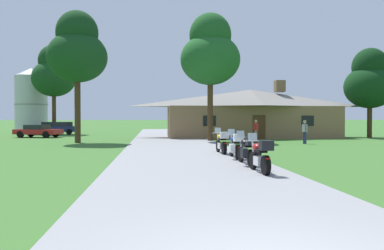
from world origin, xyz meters
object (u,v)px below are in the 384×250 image
bystander_red_shirt_near_lodge (256,129)px  tree_right_of_lodge (370,81)px  parked_navy_suv_far_left (56,128)px  parked_red_sedan_far_left (38,131)px  bystander_gray_shirt_beside_signpost (305,131)px  motorcycle_yellow_farthest_in_row (222,143)px  motorcycle_red_nearest_to_camera (260,156)px  metal_silo_distant (31,101)px  tree_left_near (77,50)px  tree_left_far (54,73)px  tree_by_lodge_front (210,53)px  motorcycle_black_second_in_row (248,151)px  motorcycle_blue_third_in_row (236,146)px

bystander_red_shirt_near_lodge → tree_right_of_lodge: (11.69, 3.54, 4.32)m
parked_navy_suv_far_left → parked_red_sedan_far_left: bearing=165.6°
bystander_gray_shirt_beside_signpost → parked_red_sedan_far_left: (-21.63, 11.11, -0.31)m
motorcycle_yellow_farthest_in_row → tree_right_of_lodge: 23.14m
motorcycle_red_nearest_to_camera → metal_silo_distant: size_ratio=0.27×
metal_silo_distant → tree_left_near: bearing=-64.9°
tree_left_near → tree_left_far: tree_left_far is taller
tree_by_lodge_front → parked_red_sedan_far_left: (-15.31, 7.37, -6.37)m
motorcycle_black_second_in_row → tree_right_of_lodge: size_ratio=0.25×
motorcycle_yellow_farthest_in_row → tree_left_far: bearing=116.4°
parked_red_sedan_far_left → motorcycle_black_second_in_row: bearing=-132.5°
motorcycle_black_second_in_row → parked_red_sedan_far_left: (-14.52, 23.69, 0.03)m
tree_left_near → parked_red_sedan_far_left: tree_left_near is taller
tree_left_far → parked_red_sedan_far_left: bearing=-87.8°
tree_right_of_lodge → bystander_gray_shirt_beside_signpost: bearing=-139.5°
motorcycle_yellow_farthest_in_row → tree_by_lodge_front: 13.07m
bystander_gray_shirt_beside_signpost → tree_by_lodge_front: tree_by_lodge_front is taller
motorcycle_blue_third_in_row → motorcycle_yellow_farthest_in_row: size_ratio=1.00×
bystander_gray_shirt_beside_signpost → parked_red_sedan_far_left: 24.32m
tree_right_of_lodge → parked_navy_suv_far_left: (-30.69, 9.37, -4.49)m
parked_red_sedan_far_left → motorcycle_blue_third_in_row: bearing=-129.7°
motorcycle_black_second_in_row → metal_silo_distant: size_ratio=0.27×
motorcycle_yellow_farthest_in_row → metal_silo_distant: (-18.09, 29.54, 3.27)m
motorcycle_yellow_farthest_in_row → tree_right_of_lodge: tree_right_of_lodge is taller
bystander_red_shirt_near_lodge → tree_by_lodge_front: 7.22m
bystander_gray_shirt_beside_signpost → motorcycle_red_nearest_to_camera: bearing=140.8°
motorcycle_black_second_in_row → bystander_gray_shirt_beside_signpost: 14.45m
motorcycle_black_second_in_row → motorcycle_blue_third_in_row: size_ratio=1.00×
motorcycle_black_second_in_row → motorcycle_blue_third_in_row: 2.43m
bystander_red_shirt_near_lodge → parked_red_sedan_far_left: size_ratio=0.37×
bystander_gray_shirt_beside_signpost → motorcycle_yellow_farthest_in_row: bearing=122.9°
motorcycle_yellow_farthest_in_row → metal_silo_distant: metal_silo_distant is taller
parked_navy_suv_far_left → motorcycle_black_second_in_row: bearing=-167.1°
motorcycle_blue_third_in_row → parked_navy_suv_far_left: (-14.37, 27.41, 0.17)m
motorcycle_red_nearest_to_camera → tree_right_of_lodge: (16.45, 22.73, 4.65)m
metal_silo_distant → parked_navy_suv_far_left: (3.94, -4.67, -3.11)m
tree_left_far → parked_navy_suv_far_left: size_ratio=2.04×
motorcycle_black_second_in_row → tree_left_far: tree_left_far is taller
bystander_red_shirt_near_lodge → motorcycle_red_nearest_to_camera: bearing=-145.9°
motorcycle_blue_third_in_row → motorcycle_yellow_farthest_in_row: 2.54m
tree_right_of_lodge → metal_silo_distant: 37.39m
motorcycle_red_nearest_to_camera → bystander_red_shirt_near_lodge: bystander_red_shirt_near_lodge is taller
bystander_gray_shirt_beside_signpost → tree_by_lodge_front: size_ratio=0.17×
tree_right_of_lodge → bystander_red_shirt_near_lodge: bearing=-163.2°
tree_left_near → tree_right_of_lodge: bearing=11.2°
motorcycle_blue_third_in_row → bystander_red_shirt_near_lodge: (4.63, 14.50, 0.34)m
motorcycle_black_second_in_row → tree_by_lodge_front: size_ratio=0.21×
tree_by_lodge_front → motorcycle_red_nearest_to_camera: bearing=-92.7°
motorcycle_red_nearest_to_camera → tree_by_lodge_front: tree_by_lodge_front is taller
motorcycle_blue_third_in_row → tree_left_near: bearing=125.3°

